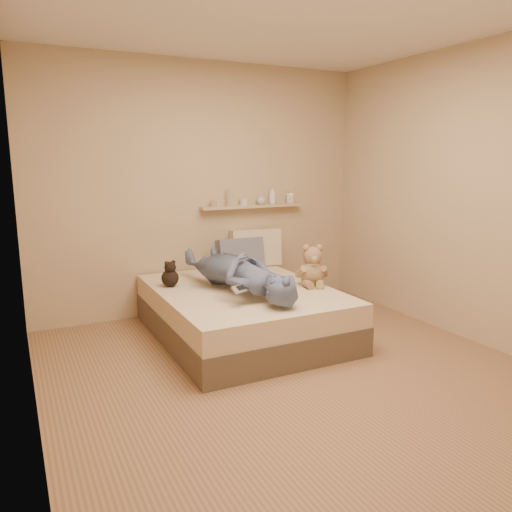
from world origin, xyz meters
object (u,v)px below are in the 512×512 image
person (239,271)px  teddy_bear (312,268)px  game_console (241,289)px  wall_shelf (253,206)px  pillow_cream (256,248)px  bed (243,312)px  pillow_grey (240,254)px  dark_plush (170,275)px

person → teddy_bear: bearing=164.1°
person → game_console: bearing=61.1°
game_console → wall_shelf: wall_shelf is taller
pillow_cream → wall_shelf: 0.46m
game_console → teddy_bear: (0.87, 0.31, 0.02)m
bed → person: size_ratio=1.26×
person → pillow_grey: bearing=-122.3°
game_console → pillow_grey: 1.31m
teddy_bear → wall_shelf: bearing=94.0°
teddy_bear → wall_shelf: size_ratio=0.33×
pillow_cream → person: 1.10m
person → wall_shelf: bearing=-128.8°
bed → pillow_grey: size_ratio=3.80×
pillow_grey → pillow_cream: bearing=29.2°
game_console → teddy_bear: size_ratio=0.45×
bed → wall_shelf: size_ratio=1.58×
teddy_bear → pillow_grey: (-0.33, 0.88, 0.01)m
pillow_cream → wall_shelf: bearing=88.4°
bed → teddy_bear: size_ratio=4.84×
dark_plush → wall_shelf: wall_shelf is taller
game_console → person: person is taller
bed → game_console: (-0.24, -0.50, 0.37)m
game_console → pillow_cream: size_ratio=0.32×
wall_shelf → game_console: bearing=-119.4°
game_console → pillow_cream: 1.55m
bed → person: bearing=-132.4°
bed → wall_shelf: (0.55, 0.91, 0.88)m
dark_plush → bed: bearing=-31.7°
dark_plush → wall_shelf: (1.12, 0.56, 0.54)m
game_console → dark_plush: 0.92m
bed → game_console: size_ratio=10.76×
game_console → person: size_ratio=0.12×
bed → dark_plush: 0.75m
dark_plush → wall_shelf: size_ratio=0.21×
game_console → wall_shelf: size_ratio=0.15×
game_console → bed: bearing=64.0°
teddy_bear → pillow_cream: bearing=94.4°
teddy_bear → dark_plush: teddy_bear is taller
pillow_grey → wall_shelf: size_ratio=0.42×
pillow_cream → person: (-0.62, -0.91, -0.02)m
dark_plush → person: 0.66m
person → dark_plush: bearing=-47.4°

